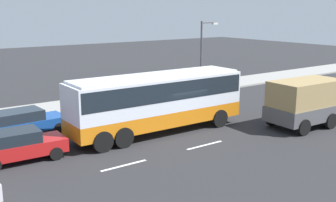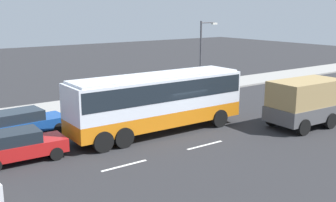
{
  "view_description": "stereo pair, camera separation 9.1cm",
  "coord_description": "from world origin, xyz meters",
  "px_view_note": "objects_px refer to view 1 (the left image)",
  "views": [
    {
      "loc": [
        -14.47,
        -18.9,
        7.12
      ],
      "look_at": [
        -0.55,
        0.32,
        1.77
      ],
      "focal_mm": 43.8,
      "sensor_mm": 36.0,
      "label": 1
    },
    {
      "loc": [
        -14.54,
        -18.84,
        7.12
      ],
      "look_at": [
        -0.55,
        0.32,
        1.77
      ],
      "focal_mm": 43.8,
      "sensor_mm": 36.0,
      "label": 2
    }
  ],
  "objects_px": {
    "car_blue_saloon": "(22,122)",
    "car_red_compact": "(19,145)",
    "pedestrian_near_curb": "(89,90)",
    "street_lamp": "(203,50)",
    "coach_bus": "(157,97)",
    "cargo_truck": "(316,100)"
  },
  "relations": [
    {
      "from": "coach_bus",
      "to": "street_lamp",
      "type": "xyz_separation_m",
      "value": [
        10.05,
        7.68,
        1.51
      ]
    },
    {
      "from": "coach_bus",
      "to": "car_blue_saloon",
      "type": "distance_m",
      "value": 7.85
    },
    {
      "from": "pedestrian_near_curb",
      "to": "street_lamp",
      "type": "xyz_separation_m",
      "value": [
        10.27,
        -1.13,
        2.49
      ]
    },
    {
      "from": "pedestrian_near_curb",
      "to": "street_lamp",
      "type": "distance_m",
      "value": 10.63
    },
    {
      "from": "cargo_truck",
      "to": "car_blue_saloon",
      "type": "relative_size",
      "value": 1.51
    },
    {
      "from": "coach_bus",
      "to": "pedestrian_near_curb",
      "type": "bearing_deg",
      "value": 92.26
    },
    {
      "from": "coach_bus",
      "to": "pedestrian_near_curb",
      "type": "relative_size",
      "value": 6.22
    },
    {
      "from": "car_blue_saloon",
      "to": "car_red_compact",
      "type": "height_order",
      "value": "car_red_compact"
    },
    {
      "from": "cargo_truck",
      "to": "street_lamp",
      "type": "distance_m",
      "value": 12.23
    },
    {
      "from": "cargo_truck",
      "to": "street_lamp",
      "type": "height_order",
      "value": "street_lamp"
    },
    {
      "from": "cargo_truck",
      "to": "pedestrian_near_curb",
      "type": "bearing_deg",
      "value": 127.76
    },
    {
      "from": "car_red_compact",
      "to": "street_lamp",
      "type": "bearing_deg",
      "value": 25.42
    },
    {
      "from": "car_blue_saloon",
      "to": "pedestrian_near_curb",
      "type": "xyz_separation_m",
      "value": [
        6.42,
        4.84,
        0.35
      ]
    },
    {
      "from": "coach_bus",
      "to": "car_blue_saloon",
      "type": "height_order",
      "value": "coach_bus"
    },
    {
      "from": "cargo_truck",
      "to": "car_blue_saloon",
      "type": "height_order",
      "value": "cargo_truck"
    },
    {
      "from": "car_red_compact",
      "to": "pedestrian_near_curb",
      "type": "distance_m",
      "value": 11.72
    },
    {
      "from": "coach_bus",
      "to": "car_red_compact",
      "type": "bearing_deg",
      "value": -179.42
    },
    {
      "from": "coach_bus",
      "to": "pedestrian_near_curb",
      "type": "distance_m",
      "value": 8.87
    },
    {
      "from": "car_red_compact",
      "to": "pedestrian_near_curb",
      "type": "bearing_deg",
      "value": 51.0
    },
    {
      "from": "cargo_truck",
      "to": "car_red_compact",
      "type": "bearing_deg",
      "value": 168.2
    },
    {
      "from": "car_red_compact",
      "to": "coach_bus",
      "type": "bearing_deg",
      "value": 2.19
    },
    {
      "from": "coach_bus",
      "to": "street_lamp",
      "type": "distance_m",
      "value": 12.74
    }
  ]
}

